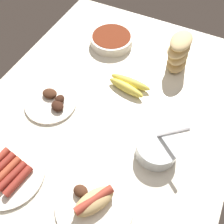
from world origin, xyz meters
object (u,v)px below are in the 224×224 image
Objects in this scene: banana_bunch at (128,85)px; bowl_coleslaw at (157,148)px; bowl_chili at (112,39)px; plate_sausages at (8,173)px; plate_hotdog_assembled at (94,202)px; bread_stack at (179,52)px; plate_grilled_meat at (52,102)px.

bowl_coleslaw is (-21.37, -19.36, 1.39)cm from banana_bunch.
bowl_chili reaches higher than banana_bunch.
bowl_coleslaw is 0.81× the size of bowl_chili.
banana_bunch is at bearing 42.17° from bowl_coleslaw.
plate_sausages is 1.22× the size of bowl_chili.
plate_hotdog_assembled is 64.83cm from bread_stack.
banana_bunch is 28.87cm from bowl_coleslaw.
plate_hotdog_assembled reaches higher than bowl_chili.
bowl_coleslaw reaches higher than plate_sausages.
bread_stack is 30.00cm from bowl_chili.
plate_grilled_meat is 1.32× the size of bread_stack.
bread_stack is at bearing -41.26° from plate_grilled_meat.
bowl_coleslaw is 0.67× the size of plate_sausages.
plate_hotdog_assembled reaches higher than plate_grilled_meat.
bowl_chili is (20.34, 17.22, 0.53)cm from banana_bunch.
banana_bunch is 45.56cm from plate_hotdog_assembled.
banana_bunch is at bearing 148.12° from bread_stack.
plate_grilled_meat is 29.07cm from plate_sausages.
plate_grilled_meat reaches higher than plate_sausages.
bread_stack is (39.25, -34.43, 6.22)cm from plate_grilled_meat.
bread_stack reaches higher than banana_bunch.
bowl_chili is at bearing -6.95° from plate_grilled_meat.
bowl_chili reaches higher than plate_sausages.
bowl_coleslaw is at bearing -170.40° from bread_stack.
plate_grilled_meat is at bearing 131.26° from banana_bunch.
plate_hotdog_assembled is 28.30cm from plate_sausages.
plate_hotdog_assembled is 1.23× the size of bowl_chili.
plate_sausages is 1.58× the size of bread_stack.
bowl_chili is (39.69, -4.84, 1.31)cm from plate_grilled_meat.
banana_bunch is 51.79cm from plate_sausages.
plate_grilled_meat is at bearing 138.74° from bread_stack.
plate_hotdog_assembled is at bearing -82.64° from plate_sausages.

